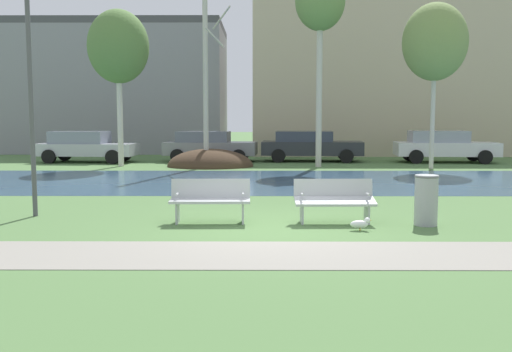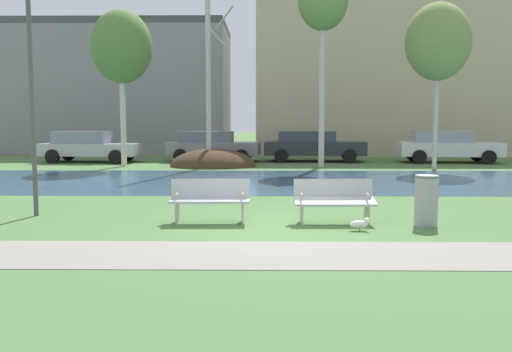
{
  "view_description": "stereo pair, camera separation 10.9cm",
  "coord_description": "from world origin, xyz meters",
  "views": [
    {
      "loc": [
        -0.26,
        -10.76,
        2.13
      ],
      "look_at": [
        -0.33,
        1.08,
        0.9
      ],
      "focal_mm": 40.32,
      "sensor_mm": 36.0,
      "label": 1
    },
    {
      "loc": [
        -0.16,
        -10.76,
        2.13
      ],
      "look_at": [
        -0.33,
        1.08,
        0.9
      ],
      "focal_mm": 40.32,
      "sensor_mm": 36.0,
      "label": 2
    }
  ],
  "objects": [
    {
      "name": "ground_plane",
      "position": [
        0.0,
        10.0,
        0.0
      ],
      "size": [
        120.0,
        120.0,
        0.0
      ],
      "primitive_type": "plane",
      "color": "#4C703D"
    },
    {
      "name": "paved_path_strip",
      "position": [
        0.0,
        -2.06,
        0.01
      ],
      "size": [
        60.0,
        1.82,
        0.01
      ],
      "primitive_type": "cube",
      "color": "gray",
      "rests_on": "ground"
    },
    {
      "name": "river_band",
      "position": [
        0.0,
        8.19,
        0.0
      ],
      "size": [
        80.0,
        7.28,
        0.01
      ],
      "primitive_type": "cube",
      "color": "#33516B",
      "rests_on": "ground"
    },
    {
      "name": "soil_mound",
      "position": [
        -2.37,
        13.82,
        0.0
      ],
      "size": [
        3.69,
        2.93,
        1.52
      ],
      "primitive_type": "ellipsoid",
      "color": "#423021",
      "rests_on": "ground"
    },
    {
      "name": "bench_left",
      "position": [
        -1.25,
        0.67,
        0.47
      ],
      "size": [
        1.61,
        0.59,
        0.87
      ],
      "color": "#B2B5B7",
      "rests_on": "ground"
    },
    {
      "name": "bench_right",
      "position": [
        1.24,
        0.67,
        0.47
      ],
      "size": [
        1.61,
        0.59,
        0.87
      ],
      "color": "#B2B5B7",
      "rests_on": "ground"
    },
    {
      "name": "trash_bin",
      "position": [
        3.01,
        0.4,
        0.52
      ],
      "size": [
        0.48,
        0.48,
        0.99
      ],
      "color": "#999B9E",
      "rests_on": "ground"
    },
    {
      "name": "seagull",
      "position": [
        1.63,
        -0.14,
        0.13
      ],
      "size": [
        0.4,
        0.15,
        0.25
      ],
      "color": "white",
      "rests_on": "ground"
    },
    {
      "name": "streetlamp",
      "position": [
        -5.08,
        1.4,
        3.8
      ],
      "size": [
        0.32,
        0.32,
        5.75
      ],
      "color": "#4C4C51",
      "rests_on": "ground"
    },
    {
      "name": "birch_far_left",
      "position": [
        -6.23,
        13.91,
        5.06
      ],
      "size": [
        2.58,
        2.58,
        6.64
      ],
      "color": "beige",
      "rests_on": "ground"
    },
    {
      "name": "birch_left",
      "position": [
        -2.49,
        13.54,
        4.53
      ],
      "size": [
        1.19,
        1.88,
        8.96
      ],
      "color": "#BCB7A8",
      "rests_on": "ground"
    },
    {
      "name": "birch_center_left",
      "position": [
        2.26,
        13.67,
        6.81
      ],
      "size": [
        2.08,
        2.08,
        8.89
      ],
      "color": "beige",
      "rests_on": "ground"
    },
    {
      "name": "birch_center",
      "position": [
        6.82,
        12.82,
        5.11
      ],
      "size": [
        2.59,
        2.59,
        6.69
      ],
      "color": "beige",
      "rests_on": "ground"
    },
    {
      "name": "parked_van_nearest_silver",
      "position": [
        -8.42,
        16.07,
        0.77
      ],
      "size": [
        4.64,
        2.24,
        1.45
      ],
      "color": "#B2B5BC",
      "rests_on": "ground"
    },
    {
      "name": "parked_sedan_second_grey",
      "position": [
        -2.67,
        16.59,
        0.76
      ],
      "size": [
        4.46,
        2.21,
        1.43
      ],
      "color": "slate",
      "rests_on": "ground"
    },
    {
      "name": "parked_hatch_third_dark",
      "position": [
        2.17,
        16.66,
        0.77
      ],
      "size": [
        4.89,
        2.37,
        1.44
      ],
      "color": "#282B30",
      "rests_on": "ground"
    },
    {
      "name": "parked_wagon_fourth_white",
      "position": [
        8.34,
        16.07,
        0.78
      ],
      "size": [
        4.74,
        2.31,
        1.48
      ],
      "color": "silver",
      "rests_on": "ground"
    },
    {
      "name": "building_grey_warehouse",
      "position": [
        -9.24,
        25.2,
        3.84
      ],
      "size": [
        13.54,
        7.47,
        7.69
      ],
      "color": "gray",
      "rests_on": "ground"
    },
    {
      "name": "building_beige_block",
      "position": [
        8.12,
        24.2,
        4.44
      ],
      "size": [
        17.47,
        8.9,
        8.88
      ],
      "color": "#BCAD8E",
      "rests_on": "ground"
    }
  ]
}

